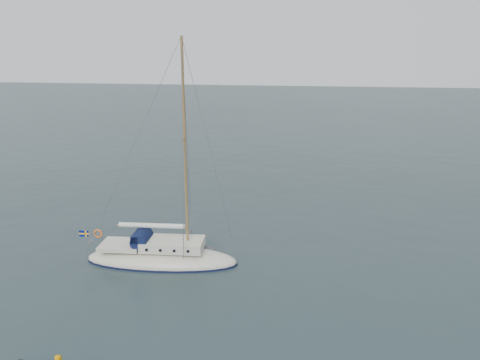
# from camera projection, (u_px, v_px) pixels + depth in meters

# --- Properties ---
(ground) EXTENTS (300.00, 300.00, 0.00)m
(ground) POSITION_uv_depth(u_px,v_px,m) (234.00, 248.00, 26.59)
(ground) COLOR black
(ground) RESTS_ON ground
(sailboat) EXTENTS (8.44, 2.53, 12.02)m
(sailboat) POSITION_uv_depth(u_px,v_px,m) (161.00, 246.00, 24.52)
(sailboat) COLOR beige
(sailboat) RESTS_ON ground
(dinghy) EXTENTS (2.45, 1.10, 0.35)m
(dinghy) POSITION_uv_depth(u_px,v_px,m) (193.00, 250.00, 25.92)
(dinghy) COLOR #4F4F54
(dinghy) RESTS_ON ground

